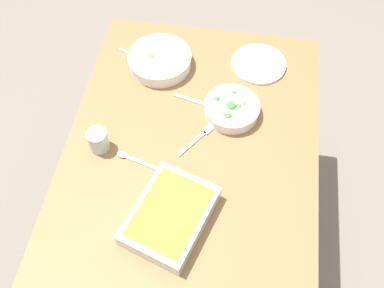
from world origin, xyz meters
name	(u,v)px	position (x,y,z in m)	size (l,w,h in m)	color
ground_plane	(192,225)	(0.00, 0.00, 0.00)	(6.00, 6.00, 0.00)	slate
dining_table	(192,157)	(0.00, 0.00, 0.65)	(1.20, 0.90, 0.74)	olive
stew_bowl	(160,60)	(0.36, 0.19, 0.77)	(0.26, 0.26, 0.06)	white
broccoli_bowl	(232,108)	(0.16, -0.12, 0.77)	(0.21, 0.21, 0.06)	white
baking_dish	(170,215)	(-0.30, 0.02, 0.77)	(0.35, 0.30, 0.06)	silver
drink_cup	(98,141)	(-0.06, 0.32, 0.78)	(0.07, 0.07, 0.08)	#B2BCC6
side_plate	(259,64)	(0.42, -0.21, 0.75)	(0.22, 0.22, 0.01)	white
spoon_by_stew	(143,58)	(0.38, 0.26, 0.74)	(0.07, 0.17, 0.01)	silver
spoon_by_broccoli	(201,103)	(0.19, 0.00, 0.74)	(0.06, 0.17, 0.01)	silver
spoon_spare	(133,159)	(-0.10, 0.19, 0.74)	(0.06, 0.17, 0.01)	silver
fork_on_table	(198,138)	(0.03, -0.02, 0.74)	(0.15, 0.12, 0.01)	silver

